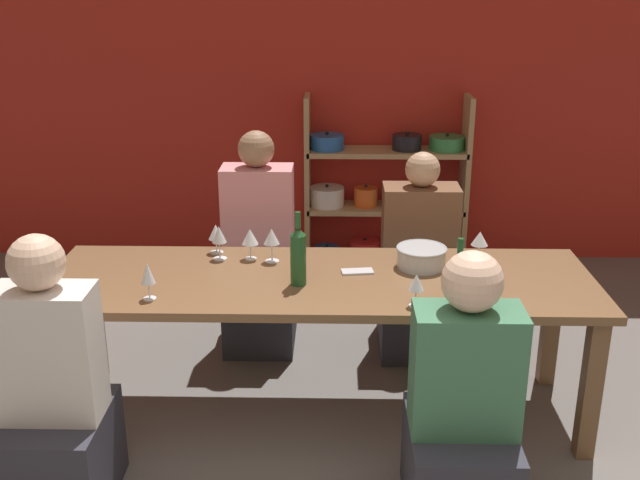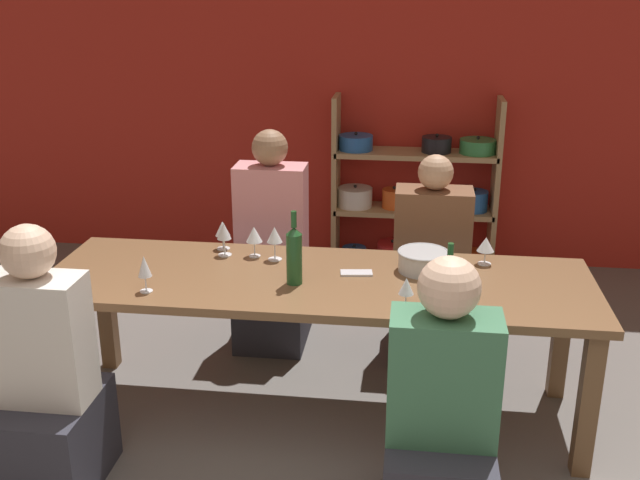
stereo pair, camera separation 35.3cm
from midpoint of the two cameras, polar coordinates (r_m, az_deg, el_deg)
name	(u,v)px [view 2 (the right image)]	position (r m, az deg, el deg)	size (l,w,h in m)	color
wall_back_red	(379,80)	(5.50, 6.39, 12.04)	(8.80, 0.06, 2.70)	red
shelf_unit	(415,203)	(5.49, 9.05, 2.76)	(1.17, 0.30, 1.26)	tan
dining_table	(317,294)	(3.52, 2.67, -4.17)	(2.56, 0.81, 0.73)	brown
mixing_bowl	(423,260)	(3.60, 10.65, -1.57)	(0.25, 0.25, 0.10)	#B7BABC
wine_bottle_green	(294,254)	(3.37, 1.01, -1.16)	(0.07, 0.07, 0.35)	#1E4C23
wine_bottle_dark	(448,287)	(3.14, 12.95, -3.61)	(0.07, 0.07, 0.32)	#1E4C23
wine_glass_empty_a	(224,232)	(3.73, -4.66, 0.57)	(0.07, 0.07, 0.17)	white
wine_glass_white_a	(406,287)	(3.16, 9.79, -3.64)	(0.07, 0.07, 0.15)	white
wine_glass_red_a	(144,268)	(3.34, -10.32, -2.14)	(0.06, 0.06, 0.17)	white
wine_glass_white_b	(254,235)	(3.71, -2.34, 0.33)	(0.08, 0.08, 0.16)	white
wine_glass_empty_b	(486,245)	(3.74, 15.18, -0.41)	(0.08, 0.08, 0.14)	white
wine_glass_red_b	(275,236)	(3.66, -0.74, 0.27)	(0.08, 0.08, 0.17)	white
wine_glass_white_c	(223,230)	(3.82, -4.83, 0.75)	(0.08, 0.08, 0.15)	white
cell_phone	(356,273)	(3.54, 5.65, -2.57)	(0.16, 0.09, 0.01)	silver
person_near_a	(48,394)	(3.28, -17.15, -11.22)	(0.38, 0.48, 1.17)	#2D2D38
person_far_a	(430,284)	(4.27, 10.72, -3.37)	(0.42, 0.52, 1.16)	#2D2D38
person_near_b	(440,433)	(3.00, 12.59, -14.26)	(0.41, 0.51, 1.13)	#2D2D38
person_far_b	(273,266)	(4.33, -1.31, -2.07)	(0.40, 0.49, 1.27)	#2D2D38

